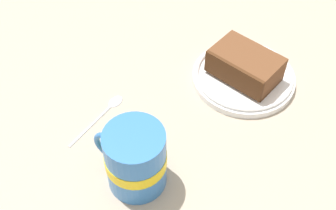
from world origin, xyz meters
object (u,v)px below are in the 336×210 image
Objects in this scene: tea_mug at (135,158)px; small_plate at (244,76)px; cake_slice at (245,66)px; teaspoon at (107,109)px.

small_plate is at bearing -161.20° from tea_mug.
cake_slice reaches higher than teaspoon.
tea_mug is at bearing 83.28° from teaspoon.
tea_mug is at bearing 18.80° from cake_slice.
small_plate is 2.82cm from cake_slice.
small_plate is 24.64cm from teaspoon.
small_plate is 1.35× the size of cake_slice.
small_plate is at bearing 166.88° from teaspoon.
tea_mug is at bearing 18.80° from small_plate.
tea_mug reaches higher than small_plate.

